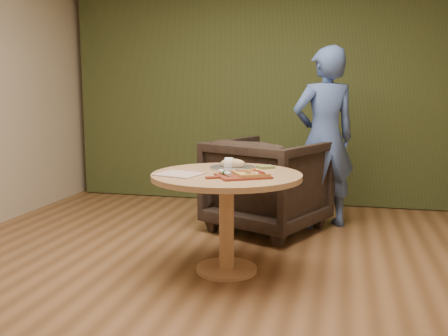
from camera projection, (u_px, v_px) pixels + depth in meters
room_shell at (199, 83)px, 3.17m from camera, size 5.04×6.04×2.84m
curtain at (267, 86)px, 5.95m from camera, size 4.80×0.14×2.78m
pedestal_table at (227, 192)px, 3.69m from camera, size 1.11×1.11×0.75m
pizza_paddle at (242, 176)px, 3.51m from camera, size 0.47×0.42×0.01m
flatbread_pizza at (251, 173)px, 3.51m from camera, size 0.30×0.30×0.04m
cutlery_roll at (225, 173)px, 3.51m from camera, size 0.14×0.17×0.03m
newspaper at (179, 174)px, 3.60m from camera, size 0.36×0.32×0.01m
serving_tray at (233, 168)px, 3.88m from camera, size 0.36×0.36×0.02m
bread_roll at (232, 163)px, 3.87m from camera, size 0.19×0.09×0.09m
green_packet at (266, 167)px, 3.90m from camera, size 0.16×0.15×0.02m
armchair at (268, 180)px, 4.82m from camera, size 1.25×1.22×0.99m
person_standing at (324, 138)px, 4.89m from camera, size 0.77×0.67×1.78m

